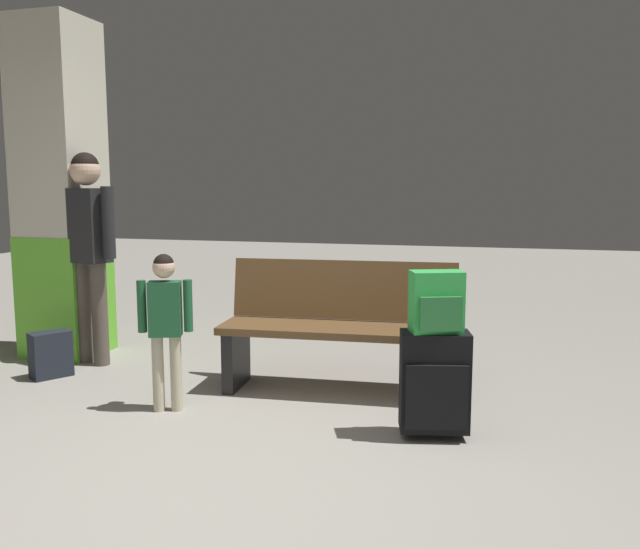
# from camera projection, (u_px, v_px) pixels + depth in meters

# --- Properties ---
(ground_plane) EXTENTS (18.00, 18.00, 0.10)m
(ground_plane) POSITION_uv_depth(u_px,v_px,m) (375.00, 326.00, 6.87)
(ground_plane) COLOR gray
(structural_pillar) EXTENTS (0.57, 0.57, 2.73)m
(structural_pillar) POSITION_uv_depth(u_px,v_px,m) (61.00, 192.00, 5.36)
(structural_pillar) COLOR #66C633
(structural_pillar) RESTS_ON ground_plane
(bench) EXTENTS (1.64, 0.65, 0.89)m
(bench) POSITION_uv_depth(u_px,v_px,m) (339.00, 327.00, 4.48)
(bench) COLOR brown
(bench) RESTS_ON ground_plane
(suitcase) EXTENTS (0.42, 0.30, 0.60)m
(suitcase) POSITION_uv_depth(u_px,v_px,m) (434.00, 382.00, 3.64)
(suitcase) COLOR black
(suitcase) RESTS_ON ground_plane
(backpack_bright) EXTENTS (0.32, 0.27, 0.34)m
(backpack_bright) POSITION_uv_depth(u_px,v_px,m) (437.00, 303.00, 3.58)
(backpack_bright) COLOR green
(backpack_bright) RESTS_ON suitcase
(child) EXTENTS (0.32, 0.19, 0.99)m
(child) POSITION_uv_depth(u_px,v_px,m) (165.00, 315.00, 4.04)
(child) COLOR beige
(child) RESTS_ON ground_plane
(adult) EXTENTS (0.55, 0.28, 1.67)m
(adult) POSITION_uv_depth(u_px,v_px,m) (88.00, 235.00, 5.09)
(adult) COLOR brown
(adult) RESTS_ON ground_plane
(backpack_dark_floor) EXTENTS (0.30, 0.32, 0.34)m
(backpack_dark_floor) POSITION_uv_depth(u_px,v_px,m) (50.00, 355.00, 4.83)
(backpack_dark_floor) COLOR #1E232D
(backpack_dark_floor) RESTS_ON ground_plane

